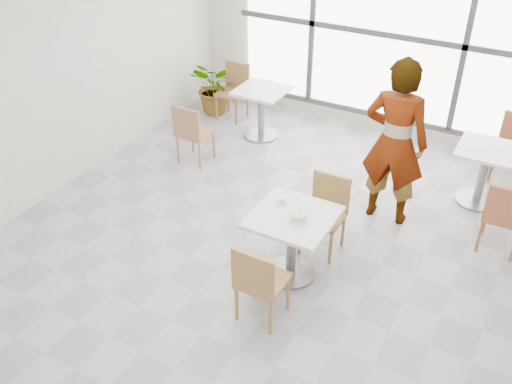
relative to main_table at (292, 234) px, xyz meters
The scene contains 16 objects.
floor 0.64m from the main_table, 154.85° to the left, with size 7.00×7.00×0.00m, color #9E9EA5.
wall_back 3.80m from the main_table, 95.22° to the left, with size 6.00×6.00×0.00m, color silver.
wall_left 3.48m from the main_table, behind, with size 7.00×7.00×0.00m, color silver.
window 3.74m from the main_table, 95.31° to the left, with size 4.60×0.07×2.52m.
main_table is the anchor object (origin of this frame).
chair_near 0.74m from the main_table, 88.31° to the right, with size 0.42×0.42×0.87m.
chair_far 0.62m from the main_table, 79.33° to the left, with size 0.42×0.42×0.87m.
oatmeal_bowl 0.28m from the main_table, 29.99° to the right, with size 0.21×0.21×0.10m.
coffee_cup 0.36m from the main_table, 145.28° to the left, with size 0.16×0.13×0.07m.
person 1.65m from the main_table, 70.42° to the left, with size 0.72×0.47×1.98m, color black.
bg_table_left 3.14m from the main_table, 124.11° to the left, with size 0.70×0.70×0.75m.
bg_table_right 2.75m from the main_table, 58.41° to the left, with size 0.70×0.70×0.75m.
bg_chair_left_near 2.61m from the main_table, 147.08° to the left, with size 0.42×0.42×0.87m.
bg_chair_left_far 3.87m from the main_table, 129.37° to the left, with size 0.42×0.42×0.87m.
bg_chair_right_near 2.31m from the main_table, 38.16° to the left, with size 0.42×0.42×0.87m.
plant_left 4.07m from the main_table, 133.10° to the left, with size 0.78×0.67×0.86m, color #538E44.
Camera 1 is at (2.19, -4.27, 3.97)m, focal length 39.62 mm.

